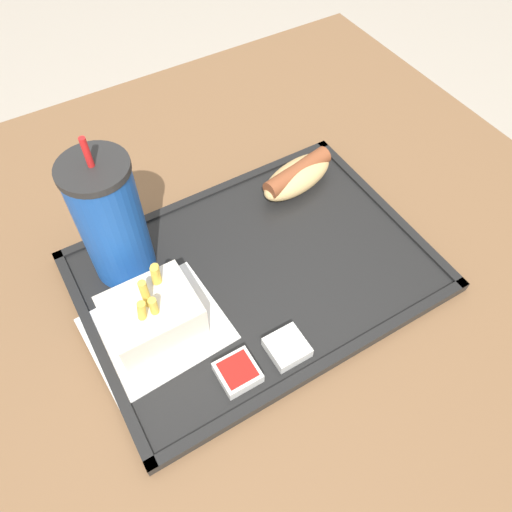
% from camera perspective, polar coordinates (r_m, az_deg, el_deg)
% --- Properties ---
extents(ground_plane, '(8.00, 8.00, 0.00)m').
position_cam_1_polar(ground_plane, '(1.29, -1.98, -19.50)').
color(ground_plane, '#ADA393').
extents(dining_table, '(1.02, 0.87, 0.70)m').
position_cam_1_polar(dining_table, '(0.96, -2.59, -13.25)').
color(dining_table, brown).
rests_on(dining_table, ground_plane).
extents(food_tray, '(0.43, 0.31, 0.01)m').
position_cam_1_polar(food_tray, '(0.63, 0.00, -1.88)').
color(food_tray, black).
rests_on(food_tray, dining_table).
extents(paper_napkin, '(0.16, 0.14, 0.00)m').
position_cam_1_polar(paper_napkin, '(0.59, -11.31, -8.15)').
color(paper_napkin, white).
rests_on(paper_napkin, food_tray).
extents(soda_cup, '(0.08, 0.08, 0.21)m').
position_cam_1_polar(soda_cup, '(0.59, -16.22, 3.85)').
color(soda_cup, '#194CA5').
rests_on(soda_cup, food_tray).
extents(hot_dog_far, '(0.13, 0.07, 0.04)m').
position_cam_1_polar(hot_dog_far, '(0.71, 4.74, 9.15)').
color(hot_dog_far, '#DBB270').
rests_on(hot_dog_far, food_tray).
extents(fries_carton, '(0.10, 0.08, 0.09)m').
position_cam_1_polar(fries_carton, '(0.57, -11.71, -6.76)').
color(fries_carton, silver).
rests_on(fries_carton, food_tray).
extents(sauce_cup_mayo, '(0.04, 0.04, 0.02)m').
position_cam_1_polar(sauce_cup_mayo, '(0.57, 3.74, -10.26)').
color(sauce_cup_mayo, silver).
rests_on(sauce_cup_mayo, food_tray).
extents(sauce_cup_ketchup, '(0.04, 0.04, 0.02)m').
position_cam_1_polar(sauce_cup_ketchup, '(0.55, -2.10, -13.13)').
color(sauce_cup_ketchup, silver).
rests_on(sauce_cup_ketchup, food_tray).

